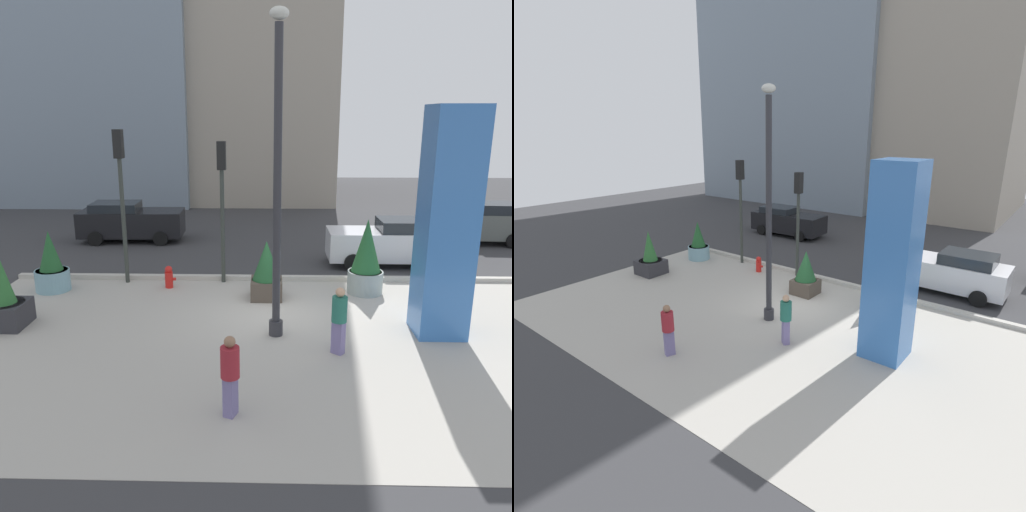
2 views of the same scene
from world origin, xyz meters
TOP-DOWN VIEW (x-y plane):
  - ground_plane at (0.00, 4.00)m, footprint 60.00×60.00m
  - plaza_pavement at (0.00, -2.00)m, footprint 18.00×10.00m
  - curb_strip at (0.00, 3.12)m, footprint 18.00×0.24m
  - lamp_post at (-0.09, -1.46)m, footprint 0.44×0.44m
  - art_pillar_blue at (4.11, -1.19)m, footprint 1.22×1.22m
  - potted_plant_mid_plaza at (-7.36, -1.07)m, footprint 1.13×1.13m
  - potted_plant_curbside at (-0.35, 1.31)m, footprint 0.96×0.96m
  - potted_plant_by_pillar at (-7.29, 1.86)m, footprint 1.09×1.09m
  - potted_plant_near_right at (2.79, 1.90)m, footprint 1.12×1.12m
  - fire_hydrant at (-3.57, 2.23)m, footprint 0.36×0.26m
  - traffic_light_corner at (-1.83, 2.88)m, footprint 0.28×0.42m
  - traffic_light_far_side at (-5.10, 2.76)m, footprint 0.28×0.42m
  - car_curb_west at (-6.56, 8.77)m, footprint 4.64×2.19m
  - car_passing_lane at (4.25, 5.16)m, footprint 4.44×1.99m
  - pedestrian_by_curb at (1.37, -2.48)m, footprint 0.51×0.51m
  - pedestrian_crossing at (-0.99, -5.16)m, footprint 0.47×0.47m
  - office_block_flanking at (-13.79, 21.07)m, footprint 17.24×8.73m

SIDE VIEW (x-z plane):
  - ground_plane at x=0.00m, z-range 0.00..0.00m
  - plaza_pavement at x=0.00m, z-range -0.01..0.01m
  - curb_strip at x=0.00m, z-range 0.00..0.16m
  - fire_hydrant at x=-3.57m, z-range -0.01..0.74m
  - potted_plant_mid_plaza at x=-7.36m, z-range -0.26..1.79m
  - potted_plant_by_pillar at x=-7.29m, z-range -0.19..1.78m
  - potted_plant_curbside at x=-0.35m, z-range -0.05..1.78m
  - car_passing_lane at x=4.25m, z-range 0.00..1.77m
  - car_curb_west at x=-6.56m, z-range 0.02..1.78m
  - pedestrian_crossing at x=-0.99m, z-range 0.09..1.71m
  - pedestrian_by_curb at x=1.37m, z-range 0.09..1.75m
  - potted_plant_near_right at x=2.79m, z-range -0.11..2.29m
  - art_pillar_blue at x=4.11m, z-range 0.00..5.75m
  - traffic_light_corner at x=-1.83m, z-range 0.80..5.51m
  - traffic_light_far_side at x=-5.10m, z-range 0.86..5.94m
  - lamp_post at x=-0.09m, z-range -0.09..7.72m
  - office_block_flanking at x=-13.79m, z-range 0.00..29.67m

